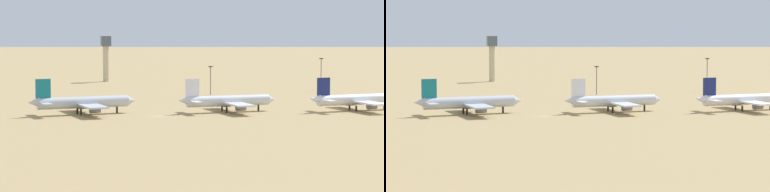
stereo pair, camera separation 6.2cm
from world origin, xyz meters
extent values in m
plane|color=tan|center=(0.00, 0.00, 0.00)|extent=(4000.00, 4000.00, 0.00)
pyramid|color=slate|center=(36.40, 1187.19, 58.01)|extent=(377.01, 313.00, 116.03)
pyramid|color=slate|center=(462.81, 980.74, 39.62)|extent=(334.85, 286.93, 79.24)
cylinder|color=silver|center=(-24.84, 11.27, 4.33)|extent=(33.23, 9.87, 4.13)
cone|color=silver|center=(-7.16, 14.43, 4.33)|extent=(3.74, 4.40, 3.92)
cone|color=silver|center=(-42.51, 8.11, 4.95)|extent=(4.68, 4.18, 3.51)
cube|color=#14727A|center=(-39.06, 8.73, 9.75)|extent=(5.37, 1.45, 6.71)
cube|color=silver|center=(-39.78, 12.79, 4.75)|extent=(4.49, 7.49, 0.37)
cube|color=silver|center=(-38.33, 4.67, 4.75)|extent=(4.49, 7.49, 0.37)
cube|color=silver|center=(-23.82, 11.45, 3.71)|extent=(12.72, 33.74, 0.58)
cylinder|color=slate|center=(-24.17, 19.25, 2.27)|extent=(4.06, 2.89, 2.27)
cylinder|color=slate|center=(-21.44, 4.02, 2.27)|extent=(4.06, 2.89, 2.27)
cylinder|color=black|center=(-12.48, 13.48, 1.14)|extent=(0.72, 0.72, 2.27)
cylinder|color=black|center=(-26.79, 13.44, 1.14)|extent=(0.72, 0.72, 2.27)
cylinder|color=black|center=(-25.92, 8.56, 1.14)|extent=(0.72, 0.72, 2.27)
cylinder|color=silver|center=(27.71, 8.30, 4.15)|extent=(31.88, 7.78, 3.95)
cone|color=silver|center=(44.78, 10.39, 4.15)|extent=(3.40, 4.09, 3.76)
cone|color=silver|center=(10.64, 6.20, 4.74)|extent=(4.33, 3.82, 3.36)
cube|color=white|center=(13.98, 6.61, 9.34)|extent=(5.16, 1.12, 6.42)
cube|color=silver|center=(13.50, 10.53, 4.55)|extent=(3.96, 7.06, 0.36)
cube|color=silver|center=(14.46, 2.69, 4.55)|extent=(3.96, 7.06, 0.36)
cube|color=silver|center=(28.69, 8.42, 3.56)|extent=(10.53, 32.21, 0.55)
cylinder|color=slate|center=(28.77, 15.89, 2.17)|extent=(3.80, 2.59, 2.17)
cylinder|color=slate|center=(30.58, 1.18, 2.17)|extent=(3.80, 2.59, 2.17)
cylinder|color=black|center=(39.64, 9.76, 1.09)|extent=(0.69, 0.69, 2.17)
cylinder|color=black|center=(25.95, 10.47, 1.09)|extent=(0.69, 0.69, 2.17)
cylinder|color=black|center=(26.53, 5.76, 1.09)|extent=(0.69, 0.69, 2.17)
cylinder|color=white|center=(75.45, 3.07, 4.17)|extent=(32.04, 8.83, 3.98)
cone|color=white|center=(58.37, 0.41, 4.77)|extent=(4.45, 3.95, 3.38)
cube|color=navy|center=(61.71, 0.93, 9.39)|extent=(5.18, 1.29, 6.46)
cube|color=white|center=(61.09, 4.85, 4.57)|extent=(4.18, 7.17, 0.36)
cube|color=white|center=(62.32, -3.00, 4.57)|extent=(4.18, 7.17, 0.36)
cube|color=white|center=(76.44, 3.23, 3.58)|extent=(11.58, 32.46, 0.56)
cylinder|color=slate|center=(76.27, 10.74, 2.19)|extent=(3.87, 2.71, 2.19)
cylinder|color=slate|center=(78.57, -3.99, 2.19)|extent=(3.87, 2.71, 2.19)
cylinder|color=black|center=(87.40, 4.94, 1.09)|extent=(0.70, 0.70, 2.19)
cylinder|color=black|center=(73.61, 5.20, 1.09)|extent=(0.70, 0.70, 2.19)
cylinder|color=black|center=(74.35, 0.49, 1.09)|extent=(0.70, 0.70, 2.19)
cylinder|color=#C6B793|center=(2.15, 170.10, 9.42)|extent=(3.20, 3.20, 18.85)
cube|color=#4C5660|center=(2.15, 170.10, 21.50)|extent=(5.20, 5.20, 5.32)
cylinder|color=#59595E|center=(94.95, 94.37, 7.27)|extent=(0.36, 0.36, 14.55)
cube|color=#333333|center=(94.95, 94.37, 14.80)|extent=(1.80, 0.50, 0.50)
cylinder|color=#59595E|center=(37.90, 79.71, 6.14)|extent=(0.36, 0.36, 12.28)
cube|color=#333333|center=(37.90, 79.71, 12.53)|extent=(1.80, 0.50, 0.50)
camera|label=1|loc=(-55.10, -314.91, 35.70)|focal=85.89mm
camera|label=2|loc=(-55.03, -314.92, 35.70)|focal=85.89mm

